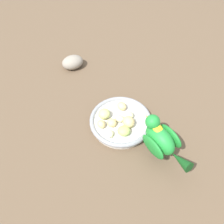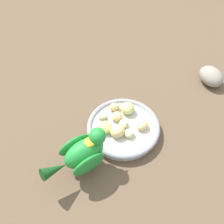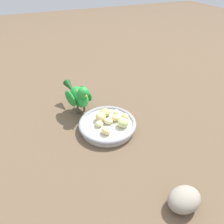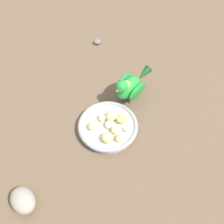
{
  "view_description": "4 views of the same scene",
  "coord_description": "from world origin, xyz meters",
  "px_view_note": "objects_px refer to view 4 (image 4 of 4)",
  "views": [
    {
      "loc": [
        0.36,
        -0.16,
        0.59
      ],
      "look_at": [
        -0.03,
        0.0,
        0.06
      ],
      "focal_mm": 37.75,
      "sensor_mm": 36.0,
      "label": 1
    },
    {
      "loc": [
        0.19,
        0.42,
        0.64
      ],
      "look_at": [
        0.0,
        -0.0,
        0.06
      ],
      "focal_mm": 47.73,
      "sensor_mm": 36.0,
      "label": 2
    },
    {
      "loc": [
        -0.49,
        0.21,
        0.45
      ],
      "look_at": [
        0.0,
        0.0,
        0.05
      ],
      "focal_mm": 32.73,
      "sensor_mm": 36.0,
      "label": 3
    },
    {
      "loc": [
        -0.26,
        -0.33,
        0.69
      ],
      "look_at": [
        0.01,
        0.04,
        0.06
      ],
      "focal_mm": 41.09,
      "sensor_mm": 36.0,
      "label": 4
    }
  ],
  "objects_px": {
    "apple_piece_5": "(121,118)",
    "rock_large": "(23,200)",
    "apple_piece_3": "(115,130)",
    "apple_piece_1": "(111,116)",
    "apple_piece_0": "(102,118)",
    "apple_piece_2": "(93,126)",
    "feeding_bowl": "(108,127)",
    "apple_piece_6": "(108,125)",
    "apple_piece_8": "(120,138)",
    "apple_piece_4": "(107,137)",
    "parrot": "(130,86)",
    "pebble_0": "(97,42)",
    "apple_piece_7": "(127,129)"
  },
  "relations": [
    {
      "from": "apple_piece_1",
      "to": "apple_piece_3",
      "type": "bearing_deg",
      "value": -112.38
    },
    {
      "from": "apple_piece_2",
      "to": "apple_piece_5",
      "type": "xyz_separation_m",
      "value": [
        0.09,
        -0.03,
        0.0
      ]
    },
    {
      "from": "apple_piece_8",
      "to": "parrot",
      "type": "relative_size",
      "value": 0.16
    },
    {
      "from": "rock_large",
      "to": "pebble_0",
      "type": "height_order",
      "value": "rock_large"
    },
    {
      "from": "apple_piece_0",
      "to": "apple_piece_2",
      "type": "height_order",
      "value": "apple_piece_2"
    },
    {
      "from": "apple_piece_0",
      "to": "pebble_0",
      "type": "relative_size",
      "value": 0.83
    },
    {
      "from": "apple_piece_3",
      "to": "apple_piece_5",
      "type": "xyz_separation_m",
      "value": [
        0.04,
        0.02,
        0.0
      ]
    },
    {
      "from": "feeding_bowl",
      "to": "apple_piece_6",
      "type": "distance_m",
      "value": 0.02
    },
    {
      "from": "apple_piece_1",
      "to": "apple_piece_8",
      "type": "xyz_separation_m",
      "value": [
        -0.03,
        -0.08,
        -0.0
      ]
    },
    {
      "from": "feeding_bowl",
      "to": "apple_piece_5",
      "type": "bearing_deg",
      "value": -12.55
    },
    {
      "from": "apple_piece_2",
      "to": "apple_piece_6",
      "type": "xyz_separation_m",
      "value": [
        0.04,
        -0.02,
        -0.0
      ]
    },
    {
      "from": "apple_piece_5",
      "to": "rock_large",
      "type": "distance_m",
      "value": 0.36
    },
    {
      "from": "rock_large",
      "to": "feeding_bowl",
      "type": "bearing_deg",
      "value": 10.54
    },
    {
      "from": "feeding_bowl",
      "to": "apple_piece_7",
      "type": "relative_size",
      "value": 7.64
    },
    {
      "from": "apple_piece_2",
      "to": "apple_piece_3",
      "type": "xyz_separation_m",
      "value": [
        0.05,
        -0.05,
        -0.0
      ]
    },
    {
      "from": "rock_large",
      "to": "apple_piece_0",
      "type": "bearing_deg",
      "value": 15.7
    },
    {
      "from": "apple_piece_2",
      "to": "apple_piece_5",
      "type": "relative_size",
      "value": 0.87
    },
    {
      "from": "apple_piece_2",
      "to": "rock_large",
      "type": "distance_m",
      "value": 0.28
    },
    {
      "from": "apple_piece_5",
      "to": "apple_piece_1",
      "type": "bearing_deg",
      "value": 130.76
    },
    {
      "from": "apple_piece_8",
      "to": "pebble_0",
      "type": "height_order",
      "value": "apple_piece_8"
    },
    {
      "from": "apple_piece_6",
      "to": "rock_large",
      "type": "xyz_separation_m",
      "value": [
        -0.31,
        -0.05,
        -0.01
      ]
    },
    {
      "from": "parrot",
      "to": "apple_piece_3",
      "type": "bearing_deg",
      "value": 24.1
    },
    {
      "from": "apple_piece_0",
      "to": "apple_piece_2",
      "type": "bearing_deg",
      "value": -169.52
    },
    {
      "from": "apple_piece_3",
      "to": "rock_large",
      "type": "distance_m",
      "value": 0.32
    },
    {
      "from": "feeding_bowl",
      "to": "apple_piece_6",
      "type": "xyz_separation_m",
      "value": [
        -0.0,
        -0.0,
        0.02
      ]
    },
    {
      "from": "feeding_bowl",
      "to": "apple_piece_4",
      "type": "xyz_separation_m",
      "value": [
        -0.03,
        -0.04,
        0.02
      ]
    },
    {
      "from": "feeding_bowl",
      "to": "rock_large",
      "type": "height_order",
      "value": "rock_large"
    },
    {
      "from": "apple_piece_0",
      "to": "apple_piece_5",
      "type": "xyz_separation_m",
      "value": [
        0.05,
        -0.04,
        0.0
      ]
    },
    {
      "from": "apple_piece_0",
      "to": "apple_piece_8",
      "type": "distance_m",
      "value": 0.09
    },
    {
      "from": "feeding_bowl",
      "to": "apple_piece_8",
      "type": "relative_size",
      "value": 6.92
    },
    {
      "from": "apple_piece_0",
      "to": "apple_piece_2",
      "type": "distance_m",
      "value": 0.04
    },
    {
      "from": "apple_piece_1",
      "to": "apple_piece_7",
      "type": "distance_m",
      "value": 0.07
    },
    {
      "from": "apple_piece_3",
      "to": "rock_large",
      "type": "relative_size",
      "value": 0.37
    },
    {
      "from": "apple_piece_0",
      "to": "apple_piece_8",
      "type": "xyz_separation_m",
      "value": [
        -0.0,
        -0.09,
        0.0
      ]
    },
    {
      "from": "apple_piece_6",
      "to": "parrot",
      "type": "relative_size",
      "value": 0.17
    },
    {
      "from": "apple_piece_1",
      "to": "pebble_0",
      "type": "relative_size",
      "value": 1.24
    },
    {
      "from": "apple_piece_1",
      "to": "parrot",
      "type": "relative_size",
      "value": 0.22
    },
    {
      "from": "apple_piece_1",
      "to": "apple_piece_3",
      "type": "relative_size",
      "value": 1.28
    },
    {
      "from": "parrot",
      "to": "pebble_0",
      "type": "xyz_separation_m",
      "value": [
        0.08,
        0.31,
        -0.06
      ]
    },
    {
      "from": "parrot",
      "to": "apple_piece_8",
      "type": "bearing_deg",
      "value": 31.04
    },
    {
      "from": "apple_piece_3",
      "to": "apple_piece_8",
      "type": "relative_size",
      "value": 1.06
    },
    {
      "from": "apple_piece_3",
      "to": "apple_piece_8",
      "type": "bearing_deg",
      "value": -102.31
    },
    {
      "from": "apple_piece_8",
      "to": "pebble_0",
      "type": "relative_size",
      "value": 0.91
    },
    {
      "from": "apple_piece_5",
      "to": "parrot",
      "type": "relative_size",
      "value": 0.22
    },
    {
      "from": "apple_piece_1",
      "to": "apple_piece_5",
      "type": "distance_m",
      "value": 0.03
    },
    {
      "from": "parrot",
      "to": "pebble_0",
      "type": "height_order",
      "value": "parrot"
    },
    {
      "from": "apple_piece_0",
      "to": "parrot",
      "type": "height_order",
      "value": "parrot"
    },
    {
      "from": "apple_piece_1",
      "to": "rock_large",
      "type": "xyz_separation_m",
      "value": [
        -0.33,
        -0.07,
        -0.01
      ]
    },
    {
      "from": "feeding_bowl",
      "to": "rock_large",
      "type": "bearing_deg",
      "value": -169.46
    },
    {
      "from": "apple_piece_1",
      "to": "pebble_0",
      "type": "distance_m",
      "value": 0.4
    }
  ]
}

